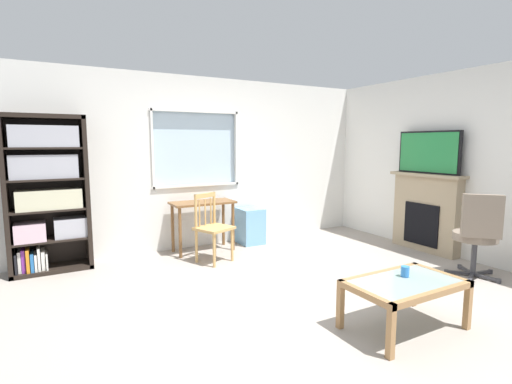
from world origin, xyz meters
TOP-DOWN VIEW (x-y plane):
  - ground at (0.00, 0.00)m, footprint 6.45×5.73m
  - wall_back_with_window at (0.01, 2.37)m, footprint 5.45×0.15m
  - wall_right at (2.79, 0.00)m, footprint 0.12×4.93m
  - bookshelf at (-2.13, 2.12)m, footprint 0.90×0.38m
  - desk_under_window at (-0.19, 2.02)m, footprint 0.89×0.44m
  - wooden_chair at (-0.26, 1.50)m, footprint 0.54×0.53m
  - plastic_drawer_unit at (0.61, 2.07)m, footprint 0.35×0.40m
  - fireplace at (2.63, 0.47)m, footprint 0.26×1.10m
  - tv at (2.61, 0.47)m, footprint 0.06×0.96m
  - office_chair at (2.11, -0.59)m, footprint 0.63×0.59m
  - coffee_table at (0.42, -1.00)m, footprint 0.97×0.58m
  - sippy_cup at (0.50, -0.93)m, footprint 0.07×0.07m

SIDE VIEW (x-z plane):
  - ground at x=0.00m, z-range -0.02..0.00m
  - plastic_drawer_unit at x=0.61m, z-range 0.00..0.55m
  - coffee_table at x=0.42m, z-range 0.15..0.57m
  - wooden_chair at x=-0.26m, z-range 0.01..0.91m
  - sippy_cup at x=0.50m, z-range 0.42..0.51m
  - office_chair at x=2.11m, z-range 0.05..1.05m
  - fireplace at x=2.63m, z-range 0.00..1.13m
  - desk_under_window at x=-0.19m, z-range 0.23..0.96m
  - bookshelf at x=-2.13m, z-range 0.05..1.94m
  - wall_back_with_window at x=0.01m, z-range -0.02..2.50m
  - wall_right at x=2.79m, z-range 0.00..2.52m
  - tv at x=2.61m, z-range 1.12..1.72m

